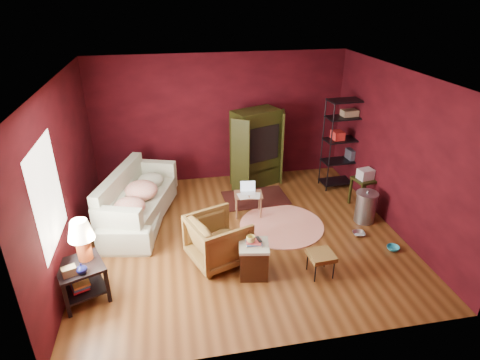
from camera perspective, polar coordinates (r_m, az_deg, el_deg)
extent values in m
cube|color=brown|center=(7.23, 0.30, -7.91)|extent=(5.50, 5.00, 0.02)
cube|color=white|center=(6.13, 0.36, 14.60)|extent=(5.50, 5.00, 0.02)
cube|color=#41090F|center=(8.88, -2.80, 8.73)|extent=(5.50, 0.02, 2.80)
cube|color=#41090F|center=(4.42, 6.64, -10.40)|extent=(5.50, 0.02, 2.80)
cube|color=#41090F|center=(6.64, -23.74, 0.45)|extent=(0.02, 5.00, 2.80)
cube|color=#41090F|center=(7.54, 21.43, 3.78)|extent=(0.02, 5.00, 2.80)
cube|color=white|center=(5.68, -25.68, -1.95)|extent=(0.02, 1.20, 1.40)
imported|color=#B8BEA4|center=(7.64, -14.43, -2.81)|extent=(1.07, 2.37, 0.90)
imported|color=black|center=(6.39, -3.13, -8.18)|extent=(1.03, 1.06, 0.86)
imported|color=silver|center=(7.47, 16.60, -6.80)|extent=(0.23, 0.08, 0.22)
imported|color=teal|center=(7.27, 21.01, -8.58)|extent=(0.22, 0.11, 0.21)
imported|color=#0E1146|center=(5.81, -21.63, -11.61)|extent=(0.15, 0.16, 0.15)
imported|color=#D0C166|center=(5.94, 1.55, -8.30)|extent=(0.14, 0.11, 0.13)
cube|color=black|center=(6.03, -21.90, -11.31)|extent=(0.78, 0.78, 0.04)
cube|color=black|center=(6.25, -21.33, -14.04)|extent=(0.73, 0.73, 0.03)
cube|color=black|center=(5.95, -23.45, -15.46)|extent=(0.07, 0.07, 0.56)
cube|color=black|center=(6.00, -18.32, -14.07)|extent=(0.07, 0.07, 0.56)
cube|color=black|center=(6.38, -24.44, -12.58)|extent=(0.07, 0.07, 0.56)
cube|color=black|center=(6.43, -19.69, -11.33)|extent=(0.07, 0.07, 0.56)
cylinder|color=#C55324|center=(6.02, -21.30, -9.05)|extent=(0.26, 0.26, 0.34)
cone|color=#F2E5C6|center=(5.85, -21.78, -6.55)|extent=(0.47, 0.47, 0.28)
cube|color=olive|center=(5.85, -23.14, -11.85)|extent=(0.21, 0.18, 0.12)
cube|color=#C0303B|center=(6.21, -21.86, -13.84)|extent=(0.31, 0.34, 0.03)
cube|color=#3084C0|center=(6.19, -21.82, -13.56)|extent=(0.31, 0.34, 0.03)
cube|color=gold|center=(6.17, -21.78, -13.29)|extent=(0.31, 0.34, 0.03)
cube|color=#B8BEA4|center=(7.74, -13.96, -3.72)|extent=(1.40, 2.11, 0.41)
cube|color=#B8BEA4|center=(7.74, -16.67, -1.71)|extent=(0.79, 1.91, 0.82)
cube|color=#B8BEA4|center=(6.86, -17.00, -6.02)|extent=(0.84, 0.44, 0.57)
cube|color=#B8BEA4|center=(8.45, -11.84, 0.84)|extent=(0.84, 0.44, 0.57)
ellipsoid|color=red|center=(7.11, -15.43, -3.65)|extent=(0.68, 0.68, 0.29)
ellipsoid|color=red|center=(7.56, -13.88, -1.44)|extent=(0.75, 0.75, 0.33)
ellipsoid|color=#B8BEA4|center=(8.00, -12.58, -0.03)|extent=(0.62, 0.62, 0.27)
cube|color=#452410|center=(6.21, 1.95, -11.38)|extent=(0.48, 0.48, 0.50)
cube|color=#B8BEA4|center=(6.05, 1.98, -9.32)|extent=(0.51, 0.51, 0.05)
cube|color=beige|center=(6.03, 1.99, -9.06)|extent=(0.27, 0.22, 0.02)
cube|color=#5082BB|center=(6.02, 1.99, -8.90)|extent=(0.24, 0.19, 0.02)
cube|color=#D55450|center=(6.00, 2.00, -8.74)|extent=(0.26, 0.22, 0.02)
cube|color=black|center=(6.02, 2.70, -8.42)|extent=(0.07, 0.15, 0.02)
cube|color=black|center=(6.27, 11.49, -10.49)|extent=(0.40, 0.40, 0.07)
cube|color=black|center=(6.30, 11.46, -10.83)|extent=(0.36, 0.36, 0.02)
cylinder|color=black|center=(6.22, 10.65, -12.92)|extent=(0.02, 0.02, 0.31)
cylinder|color=black|center=(6.34, 13.16, -12.39)|extent=(0.02, 0.02, 0.31)
cylinder|color=black|center=(6.43, 9.55, -11.35)|extent=(0.02, 0.02, 0.31)
cylinder|color=black|center=(6.54, 11.99, -10.87)|extent=(0.02, 0.02, 0.31)
cylinder|color=white|center=(7.53, 5.93, -6.40)|extent=(2.01, 2.01, 0.01)
cube|color=#431512|center=(8.39, 2.22, -2.55)|extent=(1.35, 0.94, 0.01)
cube|color=brown|center=(7.62, 1.18, -2.07)|extent=(0.57, 0.43, 0.03)
cylinder|color=brown|center=(7.58, -0.47, -4.13)|extent=(0.04, 0.04, 0.44)
cylinder|color=brown|center=(7.61, 2.98, -4.01)|extent=(0.04, 0.04, 0.44)
cylinder|color=brown|center=(7.84, -0.59, -3.03)|extent=(0.04, 0.04, 0.44)
cylinder|color=brown|center=(7.87, 2.75, -2.93)|extent=(0.04, 0.04, 0.44)
cube|color=silver|center=(7.63, 1.17, -1.85)|extent=(0.30, 0.23, 0.01)
cube|color=silver|center=(7.67, 1.12, -0.86)|extent=(0.29, 0.10, 0.19)
cube|color=silver|center=(7.52, 0.44, -2.31)|extent=(0.21, 0.28, 0.00)
cube|color=silver|center=(7.55, 2.17, -2.22)|extent=(0.25, 0.31, 0.00)
cube|color=black|center=(8.72, 2.19, 4.55)|extent=(1.10, 0.85, 1.69)
cube|color=black|center=(8.58, 2.54, 5.47)|extent=(0.89, 0.66, 0.76)
cube|color=black|center=(8.25, 0.08, 3.31)|extent=(0.36, 0.26, 1.60)
cube|color=black|center=(8.82, 5.98, 4.69)|extent=(0.14, 0.40, 1.60)
cube|color=#2C2E31|center=(8.65, 2.37, 5.01)|extent=(0.67, 0.61, 0.46)
cube|color=black|center=(8.48, 3.23, 4.54)|extent=(0.42, 0.17, 0.36)
cube|color=black|center=(8.85, 2.30, 1.78)|extent=(0.91, 0.70, 0.04)
cylinder|color=black|center=(8.51, 12.72, 4.30)|extent=(0.03, 0.03, 1.95)
cylinder|color=black|center=(8.94, 17.96, 4.72)|extent=(0.03, 0.03, 1.95)
cylinder|color=black|center=(8.83, 11.62, 5.21)|extent=(0.03, 0.03, 1.95)
cylinder|color=black|center=(9.25, 16.73, 5.58)|extent=(0.03, 0.03, 1.95)
cube|color=black|center=(9.21, 14.21, -0.06)|extent=(0.98, 0.47, 0.03)
cube|color=black|center=(9.01, 14.54, 2.72)|extent=(0.98, 0.47, 0.03)
cube|color=black|center=(8.84, 14.89, 5.63)|extent=(0.98, 0.47, 0.03)
cube|color=black|center=(8.69, 15.25, 8.64)|extent=(0.98, 0.47, 0.03)
cube|color=black|center=(8.60, 15.53, 10.90)|extent=(0.98, 0.47, 0.03)
cube|color=#A41D1B|center=(8.70, 13.71, 6.20)|extent=(0.23, 0.28, 0.17)
cube|color=#373644|center=(9.07, 15.84, 3.60)|extent=(0.29, 0.29, 0.22)
cube|color=#896E52|center=(8.67, 15.32, 9.18)|extent=(0.34, 0.24, 0.13)
cube|color=black|center=(8.25, 17.31, 0.05)|extent=(0.47, 0.47, 0.04)
cube|color=black|center=(8.16, 16.82, -2.46)|extent=(0.05, 0.05, 0.58)
cube|color=black|center=(8.36, 18.68, -2.03)|extent=(0.05, 0.05, 0.58)
cube|color=black|center=(8.39, 15.43, -1.45)|extent=(0.05, 0.05, 0.58)
cube|color=black|center=(8.59, 17.27, -1.05)|extent=(0.05, 0.05, 0.58)
cube|color=silver|center=(8.20, 17.42, 0.81)|extent=(0.32, 0.27, 0.20)
cylinder|color=#919398|center=(7.85, 17.41, -3.82)|extent=(0.48, 0.48, 0.56)
cylinder|color=#919398|center=(7.71, 17.69, -1.89)|extent=(0.52, 0.52, 0.04)
sphere|color=#919398|center=(7.69, 17.73, -1.65)|extent=(0.07, 0.07, 0.06)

